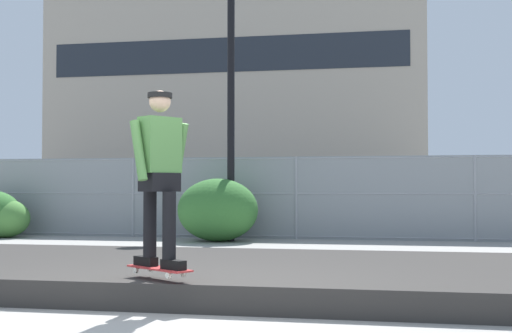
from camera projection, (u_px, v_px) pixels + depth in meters
ground_plane at (165, 317)px, 6.00m from camera, size 120.00×120.00×0.00m
gravel_berm at (219, 274)px, 7.97m from camera, size 10.64×3.67×0.27m
skateboard at (159, 269)px, 6.44m from camera, size 0.77×0.62×0.07m
skater at (160, 167)px, 6.47m from camera, size 0.65×0.61×1.71m
chain_fence at (296, 197)px, 14.98m from camera, size 23.15×0.06×1.85m
street_lamp at (231, 28)px, 14.57m from camera, size 0.44×0.44×7.56m
parked_car_near at (218, 199)px, 18.01m from camera, size 4.54×2.23×1.66m
parked_car_mid at (434, 200)px, 17.14m from camera, size 4.54×2.24×1.66m
library_building at (240, 94)px, 53.37m from camera, size 28.38×10.84×17.20m
shrub_center at (5, 218)px, 15.41m from camera, size 1.14×0.94×0.88m
shrub_right at (218, 210)px, 14.33m from camera, size 1.74×1.43×1.35m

